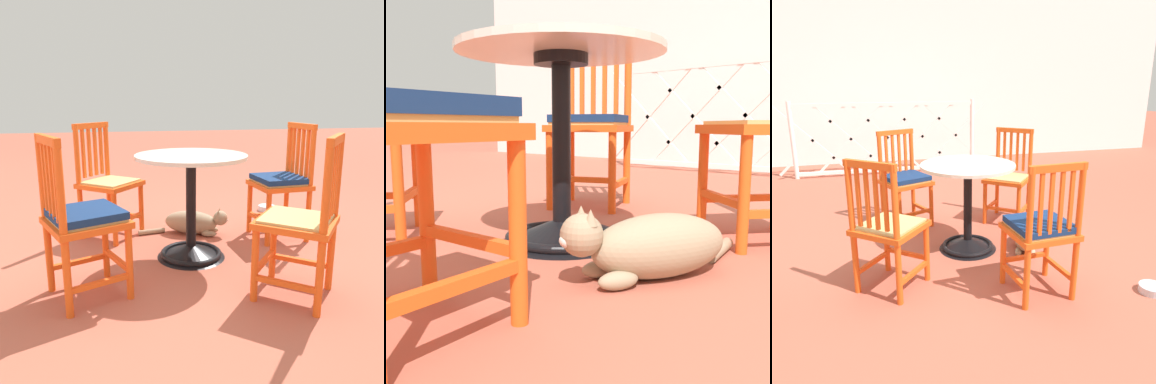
# 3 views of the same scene
# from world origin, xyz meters

# --- Properties ---
(ground_plane) EXTENTS (24.00, 24.00, 0.00)m
(ground_plane) POSITION_xyz_m (0.00, 0.00, 0.00)
(ground_plane) COLOR #AD5642
(lattice_fence_panel) EXTENTS (3.07, 0.06, 1.09)m
(lattice_fence_panel) POSITION_xyz_m (-0.29, 3.10, 0.54)
(lattice_fence_panel) COLOR white
(lattice_fence_panel) RESTS_ON ground_plane
(cafe_table) EXTENTS (0.76, 0.76, 0.73)m
(cafe_table) POSITION_xyz_m (0.13, 0.20, 0.28)
(cafe_table) COLOR black
(cafe_table) RESTS_ON ground_plane
(orange_chair_tucked_in) EXTENTS (0.52, 0.52, 0.91)m
(orange_chair_tucked_in) POSITION_xyz_m (-0.30, 0.90, 0.45)
(orange_chair_tucked_in) COLOR #EA5619
(orange_chair_tucked_in) RESTS_ON ground_plane
(orange_chair_facing_out) EXTENTS (0.43, 0.43, 0.91)m
(orange_chair_facing_out) POSITION_xyz_m (0.39, -0.59, 0.45)
(orange_chair_facing_out) COLOR #EA5619
(orange_chair_facing_out) RESTS_ON ground_plane
(tabby_cat) EXTENTS (0.37, 0.73, 0.23)m
(tabby_cat) POSITION_xyz_m (0.60, 0.07, 0.10)
(tabby_cat) COLOR #9E896B
(tabby_cat) RESTS_ON ground_plane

